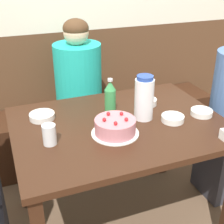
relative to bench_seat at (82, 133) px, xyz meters
The scene contains 13 objects.
ground_plane 0.86m from the bench_seat, 90.00° to the right, with size 12.00×12.00×0.00m, color brown.
back_wall 1.04m from the bench_seat, 90.00° to the left, with size 4.80×0.04×2.50m.
bench_seat is the anchor object (origin of this frame).
dining_table 0.93m from the bench_seat, 90.00° to the right, with size 1.18×0.87×0.75m.
birthday_cake 1.09m from the bench_seat, 94.16° to the right, with size 0.25×0.25×0.10m.
water_pitcher 1.05m from the bench_seat, 79.74° to the right, with size 0.11×0.11×0.26m.
soju_bottle 0.92m from the bench_seat, 89.67° to the right, with size 0.07×0.07×0.21m.
bowl_soup_white 1.16m from the bench_seat, 61.94° to the right, with size 0.13×0.13×0.03m.
bowl_rice_small 1.10m from the bench_seat, 72.64° to the right, with size 0.13×0.13×0.03m.
bowl_side_dish 0.89m from the bench_seat, 69.20° to the right, with size 0.12×0.12×0.04m.
bowl_sauce_shallow 0.91m from the bench_seat, 122.44° to the right, with size 0.14×0.14×0.03m.
glass_water_tall 1.14m from the bench_seat, 114.09° to the right, with size 0.07×0.07×0.10m.
person_dark_striped 0.38m from the bench_seat, 107.96° to the right, with size 0.34×0.34×1.21m.
Camera 1 is at (-0.59, -1.41, 1.58)m, focal length 50.00 mm.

